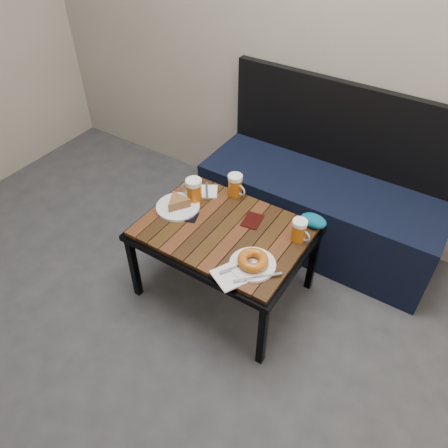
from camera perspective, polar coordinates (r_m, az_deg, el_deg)
The scene contains 12 objects.
bench at distance 2.68m, azimuth 12.44°, elevation 2.49°, with size 1.40×0.50×0.95m.
cafe_table at distance 2.19m, azimuth 0.00°, elevation -1.40°, with size 0.84×0.62×0.47m.
beer_mug_left at distance 2.29m, azimuth -3.99°, elevation 4.40°, with size 0.12×0.09×0.14m.
beer_mug_centre at distance 2.33m, azimuth 1.50°, elevation 5.07°, with size 0.12×0.09×0.12m.
beer_mug_right at distance 2.10m, azimuth 9.80°, elevation -0.83°, with size 0.11×0.08×0.12m.
plate_pie at distance 2.28m, azimuth -6.06°, elevation 2.58°, with size 0.23×0.23×0.06m.
plate_bagel at distance 1.97m, azimuth 3.77°, elevation -4.98°, with size 0.25×0.25×0.06m.
napkin_left at distance 2.39m, azimuth -2.26°, elevation 4.27°, with size 0.16×0.16×0.01m.
napkin_right at distance 1.94m, azimuth 0.58°, elevation -6.92°, with size 0.18×0.17×0.01m.
passport_navy at distance 2.24m, azimuth -4.90°, elevation 1.05°, with size 0.08×0.11×0.01m, color black.
passport_burgundy at distance 2.21m, azimuth 3.73°, elevation 0.46°, with size 0.09×0.12×0.01m, color black.
knit_pouch at distance 2.21m, azimuth 11.60°, elevation 0.44°, with size 0.14×0.09×0.06m, color #054F89.
Camera 1 is at (0.83, -0.25, 1.94)m, focal length 35.00 mm.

